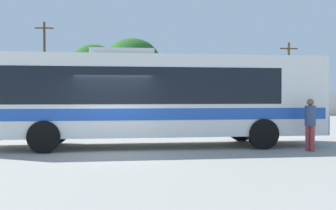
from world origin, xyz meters
name	(u,v)px	position (x,y,z in m)	size (l,w,h in m)	color
ground_plane	(136,128)	(0.00, 10.00, 0.00)	(300.00, 300.00, 0.00)	gray
perimeter_wall	(148,104)	(0.00, 24.37, 1.08)	(80.00, 0.30, 2.15)	beige
coach_bus_white_blue	(143,95)	(0.88, 1.57, 1.85)	(12.71, 4.14, 3.46)	white
attendant_by_bus_door	(309,122)	(6.43, 0.38, 0.98)	(0.49, 0.49, 1.73)	#99383D
parked_car_leftmost_dark_blue	(24,108)	(-10.43, 21.03, 0.79)	(4.34, 2.24, 1.50)	navy
parked_car_second_grey	(88,108)	(-5.02, 21.15, 0.78)	(4.64, 2.31, 1.46)	slate
parked_car_third_dark_blue	(168,108)	(1.84, 20.87, 0.75)	(4.34, 1.99, 1.40)	navy
utility_pole_near	(287,77)	(13.71, 26.56, 3.73)	(1.80, 0.30, 7.12)	#4C3823
utility_pole_far	(43,66)	(-10.41, 26.23, 4.73)	(1.80, 0.26, 9.08)	#4C3823
roadside_tree_midleft	(92,64)	(-6.17, 29.33, 5.18)	(4.92, 4.92, 7.28)	brown
roadside_tree_midright	(131,63)	(-1.79, 26.40, 5.11)	(5.60, 5.60, 7.50)	brown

